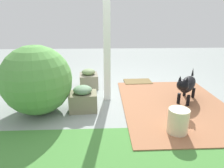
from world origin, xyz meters
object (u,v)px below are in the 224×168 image
object	(u,v)px
porch_pillar	(107,40)
terracotta_pot_tall	(53,75)
stone_planter_mid	(83,99)
round_shrub	(37,80)
ceramic_urn	(178,121)
dog	(187,85)
doormat	(138,82)
stone_planter_nearest	(89,79)

from	to	relation	value
porch_pillar	terracotta_pot_tall	bearing A→B (deg)	-36.95
stone_planter_mid	round_shrub	distance (m)	0.77
ceramic_urn	porch_pillar	bearing A→B (deg)	-52.72
stone_planter_mid	dog	bearing A→B (deg)	-172.91
dog	round_shrub	bearing A→B (deg)	5.82
terracotta_pot_tall	doormat	xyz separation A→B (m)	(-1.94, -0.02, -0.21)
stone_planter_nearest	round_shrub	xyz separation A→B (m)	(0.71, 1.13, 0.36)
dog	doormat	size ratio (longest dim) A/B	1.22
round_shrub	doormat	distance (m)	2.36
porch_pillar	ceramic_urn	bearing A→B (deg)	127.28
porch_pillar	stone_planter_nearest	size ratio (longest dim) A/B	4.66
terracotta_pot_tall	dog	size ratio (longest dim) A/B	0.82
stone_planter_nearest	ceramic_urn	distance (m)	2.24
terracotta_pot_tall	dog	distance (m)	2.84
porch_pillar	stone_planter_nearest	world-z (taller)	porch_pillar
ceramic_urn	doormat	distance (m)	2.12
dog	doormat	distance (m)	1.37
doormat	ceramic_urn	bearing A→B (deg)	94.52
porch_pillar	dog	size ratio (longest dim) A/B	2.85
stone_planter_mid	terracotta_pot_tall	xyz separation A→B (m)	(0.80, -1.35, 0.03)
dog	stone_planter_mid	bearing A→B (deg)	7.09
porch_pillar	terracotta_pot_tall	xyz separation A→B (m)	(1.21, -0.91, -0.87)
terracotta_pot_tall	dog	xyz separation A→B (m)	(-2.61, 1.13, 0.11)
stone_planter_mid	round_shrub	xyz separation A→B (m)	(0.69, 0.03, 0.35)
porch_pillar	round_shrub	xyz separation A→B (m)	(1.09, 0.47, -0.55)
round_shrub	ceramic_urn	world-z (taller)	round_shrub
dog	doormat	xyz separation A→B (m)	(0.67, -1.15, -0.32)
stone_planter_mid	dog	world-z (taller)	dog
porch_pillar	doormat	size ratio (longest dim) A/B	3.48
stone_planter_mid	doormat	bearing A→B (deg)	-129.59
round_shrub	terracotta_pot_tall	bearing A→B (deg)	-85.29
stone_planter_mid	ceramic_urn	world-z (taller)	stone_planter_mid
terracotta_pot_tall	porch_pillar	bearing A→B (deg)	143.05
stone_planter_nearest	terracotta_pot_tall	world-z (taller)	terracotta_pot_tall
stone_planter_mid	ceramic_urn	distance (m)	1.50
doormat	porch_pillar	bearing A→B (deg)	51.77
terracotta_pot_tall	ceramic_urn	bearing A→B (deg)	135.24
round_shrub	doormat	bearing A→B (deg)	-142.45
stone_planter_nearest	round_shrub	world-z (taller)	round_shrub
stone_planter_mid	ceramic_urn	size ratio (longest dim) A/B	1.34
dog	ceramic_urn	size ratio (longest dim) A/B	2.19
stone_planter_nearest	dog	bearing A→B (deg)	153.98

